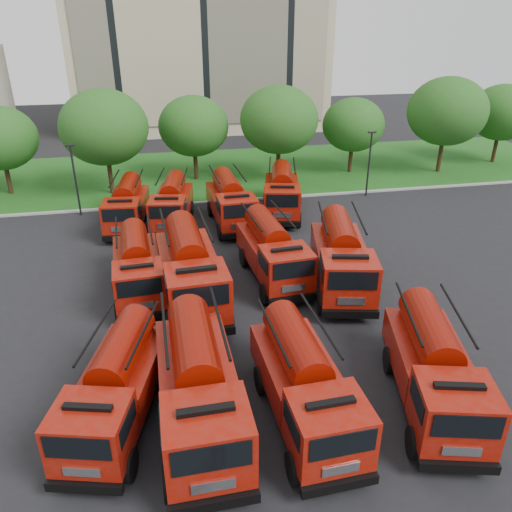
{
  "coord_description": "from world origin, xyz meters",
  "views": [
    {
      "loc": [
        -4.19,
        -18.55,
        13.08
      ],
      "look_at": [
        0.39,
        4.3,
        1.8
      ],
      "focal_mm": 35.0,
      "sensor_mm": 36.0,
      "label": 1
    }
  ],
  "objects_px": {
    "fire_truck_0": "(116,386)",
    "firefighter_2": "(458,444)",
    "fire_truck_11": "(282,192)",
    "fire_truck_10": "(230,201)",
    "fire_truck_1": "(199,386)",
    "fire_truck_5": "(190,269)",
    "fire_truck_2": "(304,383)",
    "firefighter_4": "(193,310)",
    "fire_truck_6": "(272,251)",
    "fire_truck_3": "(434,368)",
    "fire_truck_9": "(172,203)",
    "fire_truck_4": "(137,266)",
    "fire_truck_8": "(127,205)",
    "firefighter_5": "(353,277)",
    "fire_truck_7": "(341,257)",
    "firefighter_3": "(451,377)"
  },
  "relations": [
    {
      "from": "fire_truck_0",
      "to": "firefighter_2",
      "type": "xyz_separation_m",
      "value": [
        11.24,
        -3.41,
        -1.53
      ]
    },
    {
      "from": "fire_truck_11",
      "to": "fire_truck_10",
      "type": "bearing_deg",
      "value": -149.34
    },
    {
      "from": "fire_truck_0",
      "to": "fire_truck_11",
      "type": "distance_m",
      "value": 21.7
    },
    {
      "from": "firefighter_2",
      "to": "fire_truck_10",
      "type": "bearing_deg",
      "value": -1.13
    },
    {
      "from": "fire_truck_1",
      "to": "fire_truck_5",
      "type": "relative_size",
      "value": 0.93
    },
    {
      "from": "fire_truck_2",
      "to": "fire_truck_11",
      "type": "relative_size",
      "value": 0.94
    },
    {
      "from": "fire_truck_0",
      "to": "firefighter_4",
      "type": "relative_size",
      "value": 3.83
    },
    {
      "from": "fire_truck_1",
      "to": "fire_truck_6",
      "type": "height_order",
      "value": "fire_truck_1"
    },
    {
      "from": "fire_truck_3",
      "to": "fire_truck_9",
      "type": "height_order",
      "value": "fire_truck_3"
    },
    {
      "from": "fire_truck_1",
      "to": "fire_truck_3",
      "type": "xyz_separation_m",
      "value": [
        8.43,
        -0.54,
        -0.12
      ]
    },
    {
      "from": "fire_truck_0",
      "to": "fire_truck_1",
      "type": "relative_size",
      "value": 0.93
    },
    {
      "from": "fire_truck_3",
      "to": "fire_truck_10",
      "type": "distance_m",
      "value": 19.59
    },
    {
      "from": "fire_truck_5",
      "to": "fire_truck_6",
      "type": "relative_size",
      "value": 1.12
    },
    {
      "from": "firefighter_4",
      "to": "fire_truck_9",
      "type": "bearing_deg",
      "value": -68.15
    },
    {
      "from": "fire_truck_4",
      "to": "fire_truck_8",
      "type": "height_order",
      "value": "fire_truck_4"
    },
    {
      "from": "fire_truck_0",
      "to": "firefighter_5",
      "type": "distance_m",
      "value": 14.95
    },
    {
      "from": "fire_truck_0",
      "to": "fire_truck_3",
      "type": "distance_m",
      "value": 11.29
    },
    {
      "from": "fire_truck_0",
      "to": "fire_truck_4",
      "type": "xyz_separation_m",
      "value": [
        0.6,
        9.15,
        0.01
      ]
    },
    {
      "from": "fire_truck_5",
      "to": "fire_truck_4",
      "type": "bearing_deg",
      "value": 148.59
    },
    {
      "from": "fire_truck_0",
      "to": "fire_truck_8",
      "type": "height_order",
      "value": "same"
    },
    {
      "from": "fire_truck_1",
      "to": "firefighter_5",
      "type": "distance_m",
      "value": 13.37
    },
    {
      "from": "fire_truck_5",
      "to": "fire_truck_9",
      "type": "relative_size",
      "value": 1.17
    },
    {
      "from": "fire_truck_4",
      "to": "firefighter_5",
      "type": "distance_m",
      "value": 11.66
    },
    {
      "from": "fire_truck_1",
      "to": "fire_truck_9",
      "type": "relative_size",
      "value": 1.09
    },
    {
      "from": "fire_truck_7",
      "to": "fire_truck_5",
      "type": "bearing_deg",
      "value": -167.4
    },
    {
      "from": "fire_truck_8",
      "to": "fire_truck_11",
      "type": "height_order",
      "value": "fire_truck_11"
    },
    {
      "from": "fire_truck_3",
      "to": "firefighter_2",
      "type": "height_order",
      "value": "fire_truck_3"
    },
    {
      "from": "fire_truck_5",
      "to": "fire_truck_11",
      "type": "height_order",
      "value": "fire_truck_5"
    },
    {
      "from": "fire_truck_7",
      "to": "fire_truck_8",
      "type": "height_order",
      "value": "fire_truck_7"
    },
    {
      "from": "fire_truck_0",
      "to": "fire_truck_9",
      "type": "distance_m",
      "value": 18.69
    },
    {
      "from": "fire_truck_4",
      "to": "firefighter_4",
      "type": "relative_size",
      "value": 3.73
    },
    {
      "from": "fire_truck_4",
      "to": "fire_truck_11",
      "type": "relative_size",
      "value": 0.92
    },
    {
      "from": "fire_truck_2",
      "to": "fire_truck_6",
      "type": "height_order",
      "value": "fire_truck_6"
    },
    {
      "from": "fire_truck_10",
      "to": "fire_truck_2",
      "type": "bearing_deg",
      "value": -92.86
    },
    {
      "from": "fire_truck_2",
      "to": "fire_truck_5",
      "type": "bearing_deg",
      "value": 107.7
    },
    {
      "from": "fire_truck_7",
      "to": "fire_truck_9",
      "type": "height_order",
      "value": "fire_truck_7"
    },
    {
      "from": "fire_truck_6",
      "to": "fire_truck_10",
      "type": "bearing_deg",
      "value": 93.01
    },
    {
      "from": "fire_truck_2",
      "to": "firefighter_2",
      "type": "height_order",
      "value": "fire_truck_2"
    },
    {
      "from": "fire_truck_1",
      "to": "fire_truck_8",
      "type": "bearing_deg",
      "value": 98.04
    },
    {
      "from": "fire_truck_6",
      "to": "fire_truck_11",
      "type": "distance_m",
      "value": 9.91
    },
    {
      "from": "fire_truck_8",
      "to": "fire_truck_11",
      "type": "bearing_deg",
      "value": 8.09
    },
    {
      "from": "fire_truck_2",
      "to": "firefighter_2",
      "type": "bearing_deg",
      "value": -26.81
    },
    {
      "from": "fire_truck_8",
      "to": "firefighter_5",
      "type": "distance_m",
      "value": 15.96
    },
    {
      "from": "fire_truck_6",
      "to": "firefighter_3",
      "type": "height_order",
      "value": "fire_truck_6"
    },
    {
      "from": "firefighter_2",
      "to": "fire_truck_1",
      "type": "bearing_deg",
      "value": 59.64
    },
    {
      "from": "fire_truck_10",
      "to": "fire_truck_0",
      "type": "bearing_deg",
      "value": -112.7
    },
    {
      "from": "fire_truck_1",
      "to": "firefighter_2",
      "type": "distance_m",
      "value": 9.01
    },
    {
      "from": "fire_truck_4",
      "to": "fire_truck_9",
      "type": "bearing_deg",
      "value": 73.39
    },
    {
      "from": "fire_truck_2",
      "to": "fire_truck_10",
      "type": "height_order",
      "value": "fire_truck_10"
    },
    {
      "from": "fire_truck_5",
      "to": "firefighter_4",
      "type": "distance_m",
      "value": 2.03
    }
  ]
}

